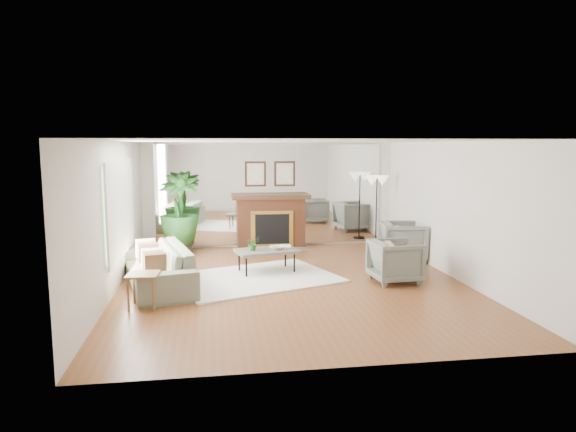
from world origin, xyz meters
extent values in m
plane|color=brown|center=(0.00, 0.00, 0.00)|extent=(7.00, 7.00, 0.00)
cube|color=white|center=(-2.99, 0.00, 1.25)|extent=(0.02, 7.00, 2.50)
cube|color=white|center=(2.99, 0.00, 1.25)|extent=(0.02, 7.00, 2.50)
cube|color=white|center=(0.00, 3.49, 1.25)|extent=(6.00, 0.02, 2.50)
cube|color=silver|center=(0.00, 3.47, 1.25)|extent=(5.40, 0.04, 2.40)
cube|color=#B2E09E|center=(-2.96, 0.40, 1.35)|extent=(0.04, 2.40, 1.50)
cube|color=brown|center=(0.00, 3.28, 0.60)|extent=(1.60, 0.40, 1.20)
cube|color=gold|center=(0.00, 3.07, 0.48)|extent=(1.00, 0.04, 0.85)
cube|color=black|center=(0.00, 3.05, 0.48)|extent=(0.80, 0.04, 0.70)
cube|color=#685D52|center=(0.00, 2.93, 0.01)|extent=(1.70, 0.55, 0.03)
cube|color=#412914|center=(0.00, 3.26, 1.22)|extent=(1.85, 0.46, 0.10)
cube|color=black|center=(-0.35, 3.43, 1.75)|extent=(0.50, 0.04, 0.60)
cube|color=black|center=(0.35, 3.43, 1.75)|extent=(0.50, 0.04, 0.60)
cube|color=white|center=(-0.64, 0.41, 0.02)|extent=(3.37, 2.88, 0.03)
cube|color=#685D52|center=(-0.37, 0.83, 0.43)|extent=(1.26, 0.90, 0.06)
cylinder|color=black|center=(-0.78, 0.49, 0.20)|extent=(0.03, 0.03, 0.40)
cylinder|color=black|center=(0.14, 0.70, 0.20)|extent=(0.03, 0.03, 0.40)
cylinder|color=black|center=(-0.89, 0.95, 0.20)|extent=(0.03, 0.03, 0.40)
cylinder|color=black|center=(0.04, 1.16, 0.20)|extent=(0.03, 0.03, 0.40)
imported|color=gray|center=(-2.33, 0.16, 0.35)|extent=(1.49, 2.58, 0.71)
imported|color=gray|center=(2.60, 1.47, 0.41)|extent=(1.04, 1.02, 0.83)
imported|color=gray|center=(1.84, -0.15, 0.38)|extent=(0.87, 0.85, 0.76)
cube|color=olive|center=(-2.43, -0.99, 0.51)|extent=(0.50, 0.50, 0.04)
cylinder|color=olive|center=(-2.63, -1.16, 0.25)|extent=(0.04, 0.04, 0.50)
cylinder|color=olive|center=(-2.27, -1.19, 0.25)|extent=(0.04, 0.04, 0.50)
cylinder|color=olive|center=(-2.60, -0.79, 0.25)|extent=(0.04, 0.04, 0.50)
cylinder|color=olive|center=(-2.23, -0.82, 0.25)|extent=(0.04, 0.04, 0.50)
cylinder|color=#29241E|center=(-2.11, 2.71, 0.19)|extent=(0.53, 0.53, 0.38)
imported|color=#2C6A27|center=(-2.11, 2.71, 1.04)|extent=(0.91, 0.91, 1.55)
cylinder|color=black|center=(2.43, 2.76, 0.02)|extent=(0.29, 0.29, 0.04)
cylinder|color=black|center=(2.43, 2.76, 0.83)|extent=(0.03, 0.03, 1.67)
cone|color=beige|center=(2.30, 2.76, 1.61)|extent=(0.31, 0.31, 0.23)
cone|color=beige|center=(2.55, 2.76, 1.61)|extent=(0.31, 0.31, 0.23)
imported|color=#2C6A27|center=(-0.64, 0.79, 0.59)|extent=(0.30, 0.28, 0.27)
imported|color=olive|center=(-0.19, 0.81, 0.49)|extent=(0.29, 0.29, 0.07)
imported|color=olive|center=(-0.09, 1.03, 0.47)|extent=(0.25, 0.32, 0.02)
camera|label=1|loc=(-1.39, -8.72, 2.44)|focal=32.00mm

